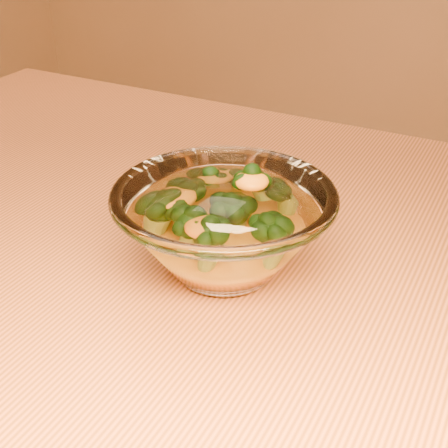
% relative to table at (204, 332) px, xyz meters
% --- Properties ---
extents(table, '(1.20, 0.80, 0.75)m').
position_rel_table_xyz_m(table, '(0.00, 0.00, 0.00)').
color(table, '#C66B3B').
rests_on(table, ground).
extents(glass_bowl, '(0.20, 0.20, 0.09)m').
position_rel_table_xyz_m(glass_bowl, '(0.03, -0.02, 0.15)').
color(glass_bowl, white).
rests_on(glass_bowl, table).
extents(cheese_sauce, '(0.11, 0.11, 0.03)m').
position_rel_table_xyz_m(cheese_sauce, '(0.03, -0.02, 0.13)').
color(cheese_sauce, orange).
rests_on(cheese_sauce, glass_bowl).
extents(broccoli_heap, '(0.13, 0.13, 0.07)m').
position_rel_table_xyz_m(broccoli_heap, '(0.02, -0.01, 0.16)').
color(broccoli_heap, black).
rests_on(broccoli_heap, cheese_sauce).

